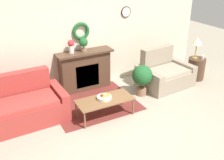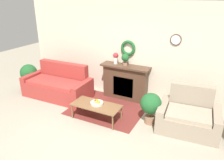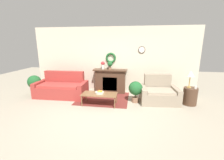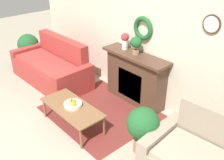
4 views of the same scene
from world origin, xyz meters
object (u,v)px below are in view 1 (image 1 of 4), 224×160
at_px(coffee_table, 105,101).
at_px(mug, 203,57).
at_px(side_table_by_loveseat, 196,69).
at_px(vase_on_mantel_left, 71,46).
at_px(fireplace, 85,70).
at_px(couch_left, 15,108).
at_px(table_lamp, 197,42).
at_px(fruit_bowl, 104,97).
at_px(potted_plant_on_mantel, 83,43).
at_px(potted_plant_floor_by_loveseat, 142,77).
at_px(loveseat_right, 164,74).

relative_size(coffee_table, mug, 11.83).
relative_size(side_table_by_loveseat, vase_on_mantel_left, 1.84).
bearing_deg(mug, fireplace, 162.48).
distance_m(couch_left, table_lamp, 4.71).
height_order(fruit_bowl, vase_on_mantel_left, vase_on_mantel_left).
height_order(fireplace, couch_left, fireplace).
bearing_deg(side_table_by_loveseat, potted_plant_on_mantel, 163.67).
height_order(fireplace, potted_plant_on_mantel, potted_plant_on_mantel).
bearing_deg(potted_plant_floor_by_loveseat, fruit_bowl, -161.79).
distance_m(mug, potted_plant_floor_by_loveseat, 1.95).
distance_m(side_table_by_loveseat, potted_plant_on_mantel, 3.16).
bearing_deg(vase_on_mantel_left, fireplace, -1.03).
xyz_separation_m(fireplace, potted_plant_on_mantel, (-0.01, -0.01, 0.69)).
bearing_deg(fruit_bowl, potted_plant_on_mantel, 84.57).
bearing_deg(loveseat_right, mug, -13.84).
bearing_deg(mug, potted_plant_on_mantel, 162.80).
bearing_deg(table_lamp, mug, -38.16).
height_order(fireplace, potted_plant_floor_by_loveseat, fireplace).
xyz_separation_m(fireplace, fruit_bowl, (-0.14, -1.35, -0.07)).
bearing_deg(fruit_bowl, mug, 7.37).
bearing_deg(potted_plant_floor_by_loveseat, coffee_table, -160.78).
bearing_deg(table_lamp, couch_left, 179.25).
bearing_deg(table_lamp, vase_on_mantel_left, 165.31).
bearing_deg(couch_left, potted_plant_on_mantel, 20.93).
bearing_deg(fruit_bowl, side_table_by_loveseat, 9.09).
bearing_deg(potted_plant_floor_by_loveseat, potted_plant_on_mantel, 138.54).
distance_m(loveseat_right, table_lamp, 1.21).
relative_size(fruit_bowl, potted_plant_floor_by_loveseat, 0.40).
height_order(couch_left, potted_plant_floor_by_loveseat, couch_left).
height_order(fireplace, side_table_by_loveseat, fireplace).
xyz_separation_m(loveseat_right, potted_plant_floor_by_loveseat, (-0.82, -0.19, 0.17)).
bearing_deg(potted_plant_floor_by_loveseat, vase_on_mantel_left, 144.86).
bearing_deg(coffee_table, fruit_bowl, 82.69).
distance_m(loveseat_right, fruit_bowl, 2.10).
bearing_deg(coffee_table, mug, 7.80).
bearing_deg(mug, potted_plant_floor_by_loveseat, -179.63).
height_order(couch_left, coffee_table, couch_left).
distance_m(fruit_bowl, side_table_by_loveseat, 3.07).
xyz_separation_m(fireplace, couch_left, (-1.81, -0.76, -0.18)).
xyz_separation_m(side_table_by_loveseat, table_lamp, (-0.06, 0.05, 0.76)).
relative_size(loveseat_right, side_table_by_loveseat, 2.32).
distance_m(fireplace, vase_on_mantel_left, 0.75).
relative_size(couch_left, side_table_by_loveseat, 3.37).
height_order(coffee_table, potted_plant_floor_by_loveseat, potted_plant_floor_by_loveseat).
bearing_deg(side_table_by_loveseat, fireplace, 163.34).
bearing_deg(table_lamp, potted_plant_on_mantel, 164.20).
xyz_separation_m(table_lamp, vase_on_mantel_left, (-3.15, 0.83, 0.13)).
bearing_deg(loveseat_right, fruit_bowl, -168.63).
relative_size(table_lamp, potted_plant_on_mantel, 1.74).
xyz_separation_m(table_lamp, mug, (0.16, -0.13, -0.41)).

